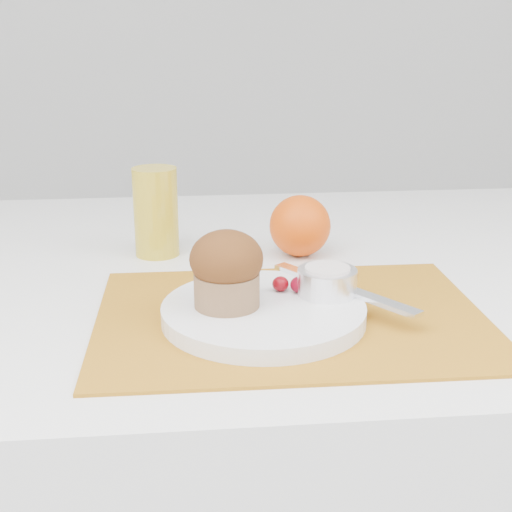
{
  "coord_description": "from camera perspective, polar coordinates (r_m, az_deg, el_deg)",
  "views": [
    {
      "loc": [
        -0.06,
        -0.85,
        1.06
      ],
      "look_at": [
        0.02,
        -0.06,
        0.8
      ],
      "focal_mm": 50.0,
      "sensor_mm": 36.0,
      "label": 1
    }
  ],
  "objects": [
    {
      "name": "placemat",
      "position": [
        0.79,
        2.83,
        -4.88
      ],
      "size": [
        0.43,
        0.32,
        0.0
      ],
      "primitive_type": "cube",
      "rotation": [
        0.0,
        0.0,
        -0.01
      ],
      "color": "#B17018",
      "rests_on": "table"
    },
    {
      "name": "juice_glass",
      "position": [
        0.99,
        -8.01,
        3.51
      ],
      "size": [
        0.07,
        0.07,
        0.12
      ],
      "primitive_type": "cylinder",
      "rotation": [
        0.0,
        0.0,
        0.08
      ],
      "color": "gold",
      "rests_on": "table"
    },
    {
      "name": "muffin",
      "position": [
        0.75,
        -2.37,
        -1.05
      ],
      "size": [
        0.08,
        0.08,
        0.08
      ],
      "color": "#8B6543",
      "rests_on": "plate"
    },
    {
      "name": "cream",
      "position": [
        0.79,
        5.74,
        -1.09
      ],
      "size": [
        0.06,
        0.06,
        0.01
      ],
      "primitive_type": "cylinder",
      "rotation": [
        0.0,
        0.0,
        0.15
      ],
      "color": "silver",
      "rests_on": "ramekin"
    },
    {
      "name": "raspberry_near",
      "position": [
        0.8,
        1.97,
        -2.24
      ],
      "size": [
        0.02,
        0.02,
        0.02
      ],
      "primitive_type": "ellipsoid",
      "color": "#540208",
      "rests_on": "plate"
    },
    {
      "name": "ramekin",
      "position": [
        0.79,
        5.71,
        -2.05
      ],
      "size": [
        0.07,
        0.07,
        0.03
      ],
      "primitive_type": "cylinder",
      "rotation": [
        0.0,
        0.0,
        -0.04
      ],
      "color": "white",
      "rests_on": "plate"
    },
    {
      "name": "plate",
      "position": [
        0.77,
        0.61,
        -4.53
      ],
      "size": [
        0.23,
        0.23,
        0.02
      ],
      "primitive_type": "cylinder",
      "rotation": [
        0.0,
        0.0,
        0.02
      ],
      "color": "white",
      "rests_on": "placemat"
    },
    {
      "name": "raspberry_far",
      "position": [
        0.8,
        3.48,
        -2.31
      ],
      "size": [
        0.02,
        0.02,
        0.02
      ],
      "primitive_type": "ellipsoid",
      "color": "#50020F",
      "rests_on": "plate"
    },
    {
      "name": "orange",
      "position": [
        0.98,
        3.54,
        2.43
      ],
      "size": [
        0.08,
        0.08,
        0.08
      ],
      "primitive_type": "sphere",
      "color": "#EF5208",
      "rests_on": "table"
    },
    {
      "name": "butter_knife",
      "position": [
        0.81,
        6.97,
        -2.56
      ],
      "size": [
        0.14,
        0.18,
        0.01
      ],
      "primitive_type": "cube",
      "rotation": [
        0.0,
        0.0,
        -0.95
      ],
      "color": "silver",
      "rests_on": "plate"
    },
    {
      "name": "table",
      "position": [
        1.13,
        -1.6,
        -18.97
      ],
      "size": [
        1.2,
        0.8,
        0.75
      ],
      "primitive_type": "cube",
      "color": "white",
      "rests_on": "ground"
    }
  ]
}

